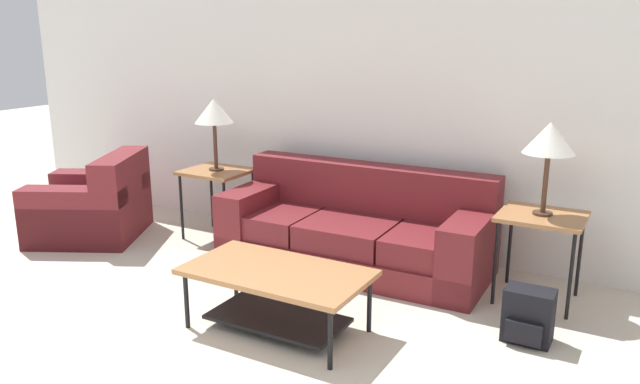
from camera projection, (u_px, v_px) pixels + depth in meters
wall_back at (391, 105)px, 5.42m from camera, size 8.95×0.06×2.60m
couch at (356, 231)px, 5.23m from camera, size 2.24×0.93×0.82m
armchair at (93, 207)px, 5.96m from camera, size 1.26×1.26×0.80m
coffee_table at (277, 285)px, 4.08m from camera, size 1.21×0.66×0.43m
side_table_left at (217, 177)px, 5.86m from camera, size 0.59×0.53×0.66m
side_table_right at (542, 223)px, 4.47m from camera, size 0.59×0.53×0.66m
table_lamp_left at (214, 112)px, 5.70m from camera, size 0.36×0.36×0.66m
table_lamp_right at (550, 140)px, 4.31m from camera, size 0.36×0.36×0.66m
backpack at (528, 316)px, 3.97m from camera, size 0.30×0.27×0.35m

